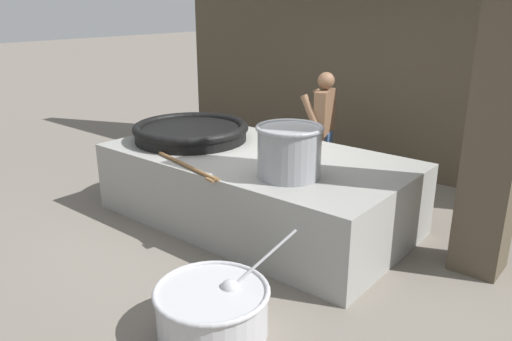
{
  "coord_description": "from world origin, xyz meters",
  "views": [
    {
      "loc": [
        3.58,
        -4.35,
        2.55
      ],
      "look_at": [
        0.0,
        0.0,
        0.63
      ],
      "focal_mm": 35.0,
      "sensor_mm": 36.0,
      "label": 1
    }
  ],
  "objects_px": {
    "cook": "(323,127)",
    "stock_pot": "(289,150)",
    "giant_wok_near": "(191,131)",
    "prep_bowl_vegetables": "(212,308)"
  },
  "relations": [
    {
      "from": "cook",
      "to": "stock_pot",
      "type": "bearing_deg",
      "value": 97.57
    },
    {
      "from": "cook",
      "to": "giant_wok_near",
      "type": "bearing_deg",
      "value": 39.8
    },
    {
      "from": "giant_wok_near",
      "to": "stock_pot",
      "type": "xyz_separation_m",
      "value": [
        1.82,
        -0.36,
        0.16
      ]
    },
    {
      "from": "stock_pot",
      "to": "cook",
      "type": "distance_m",
      "value": 2.0
    },
    {
      "from": "giant_wok_near",
      "to": "prep_bowl_vegetables",
      "type": "xyz_separation_m",
      "value": [
        2.18,
        -1.88,
        -0.74
      ]
    },
    {
      "from": "stock_pot",
      "to": "prep_bowl_vegetables",
      "type": "distance_m",
      "value": 1.8
    },
    {
      "from": "giant_wok_near",
      "to": "stock_pot",
      "type": "relative_size",
      "value": 2.16
    },
    {
      "from": "giant_wok_near",
      "to": "prep_bowl_vegetables",
      "type": "height_order",
      "value": "giant_wok_near"
    },
    {
      "from": "stock_pot",
      "to": "cook",
      "type": "xyz_separation_m",
      "value": [
        -0.74,
        1.85,
        -0.23
      ]
    },
    {
      "from": "stock_pot",
      "to": "prep_bowl_vegetables",
      "type": "relative_size",
      "value": 0.61
    }
  ]
}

